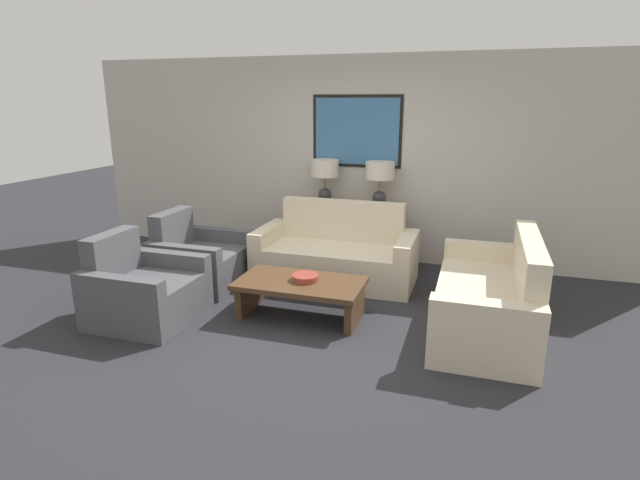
{
  "coord_description": "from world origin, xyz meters",
  "views": [
    {
      "loc": [
        1.55,
        -4.14,
        2.1
      ],
      "look_at": [
        -0.01,
        0.74,
        0.65
      ],
      "focal_mm": 28.0,
      "sensor_mm": 36.0,
      "label": 1
    }
  ],
  "objects_px": {
    "coffee_table": "(300,290)",
    "table_lamp_left": "(325,173)",
    "console_table": "(351,233)",
    "table_lamp_right": "(380,175)",
    "armchair_near_back_wall": "(199,260)",
    "decorative_bowl": "(305,278)",
    "couch_by_back_wall": "(336,255)",
    "armchair_near_camera": "(144,291)",
    "couch_by_side": "(490,299)"
  },
  "relations": [
    {
      "from": "table_lamp_right",
      "to": "couch_by_back_wall",
      "type": "bearing_deg",
      "value": -117.27
    },
    {
      "from": "coffee_table",
      "to": "decorative_bowl",
      "type": "height_order",
      "value": "decorative_bowl"
    },
    {
      "from": "couch_by_back_wall",
      "to": "armchair_near_back_wall",
      "type": "bearing_deg",
      "value": -157.01
    },
    {
      "from": "couch_by_back_wall",
      "to": "armchair_near_camera",
      "type": "height_order",
      "value": "couch_by_back_wall"
    },
    {
      "from": "coffee_table",
      "to": "armchair_near_back_wall",
      "type": "relative_size",
      "value": 1.34
    },
    {
      "from": "couch_by_side",
      "to": "table_lamp_right",
      "type": "bearing_deg",
      "value": 131.34
    },
    {
      "from": "table_lamp_right",
      "to": "decorative_bowl",
      "type": "bearing_deg",
      "value": -101.21
    },
    {
      "from": "couch_by_side",
      "to": "armchair_near_camera",
      "type": "bearing_deg",
      "value": -166.37
    },
    {
      "from": "decorative_bowl",
      "to": "table_lamp_left",
      "type": "bearing_deg",
      "value": 101.27
    },
    {
      "from": "armchair_near_back_wall",
      "to": "decorative_bowl",
      "type": "bearing_deg",
      "value": -18.12
    },
    {
      "from": "coffee_table",
      "to": "decorative_bowl",
      "type": "xyz_separation_m",
      "value": [
        0.04,
        0.02,
        0.12
      ]
    },
    {
      "from": "couch_by_side",
      "to": "armchair_near_back_wall",
      "type": "distance_m",
      "value": 3.25
    },
    {
      "from": "table_lamp_left",
      "to": "couch_by_back_wall",
      "type": "bearing_deg",
      "value": -62.73
    },
    {
      "from": "decorative_bowl",
      "to": "armchair_near_back_wall",
      "type": "bearing_deg",
      "value": 161.88
    },
    {
      "from": "couch_by_side",
      "to": "couch_by_back_wall",
      "type": "bearing_deg",
      "value": 153.5
    },
    {
      "from": "table_lamp_left",
      "to": "coffee_table",
      "type": "height_order",
      "value": "table_lamp_left"
    },
    {
      "from": "console_table",
      "to": "armchair_near_camera",
      "type": "distance_m",
      "value": 2.8
    },
    {
      "from": "console_table",
      "to": "couch_by_side",
      "type": "height_order",
      "value": "couch_by_side"
    },
    {
      "from": "table_lamp_left",
      "to": "table_lamp_right",
      "type": "relative_size",
      "value": 1.0
    },
    {
      "from": "decorative_bowl",
      "to": "armchair_near_camera",
      "type": "relative_size",
      "value": 0.29
    },
    {
      "from": "console_table",
      "to": "coffee_table",
      "type": "distance_m",
      "value": 1.85
    },
    {
      "from": "console_table",
      "to": "armchair_near_back_wall",
      "type": "xyz_separation_m",
      "value": [
        -1.49,
        -1.34,
        -0.11
      ]
    },
    {
      "from": "table_lamp_left",
      "to": "table_lamp_right",
      "type": "xyz_separation_m",
      "value": [
        0.73,
        0.0,
        0.0
      ]
    },
    {
      "from": "console_table",
      "to": "coffee_table",
      "type": "relative_size",
      "value": 1.04
    },
    {
      "from": "table_lamp_right",
      "to": "decorative_bowl",
      "type": "relative_size",
      "value": 2.14
    },
    {
      "from": "console_table",
      "to": "table_lamp_right",
      "type": "xyz_separation_m",
      "value": [
        0.36,
        0.0,
        0.79
      ]
    },
    {
      "from": "coffee_table",
      "to": "armchair_near_camera",
      "type": "relative_size",
      "value": 1.34
    },
    {
      "from": "table_lamp_left",
      "to": "armchair_near_camera",
      "type": "height_order",
      "value": "table_lamp_left"
    },
    {
      "from": "couch_by_back_wall",
      "to": "couch_by_side",
      "type": "relative_size",
      "value": 1.0
    },
    {
      "from": "table_lamp_right",
      "to": "couch_by_side",
      "type": "distance_m",
      "value": 2.28
    },
    {
      "from": "console_table",
      "to": "table_lamp_left",
      "type": "distance_m",
      "value": 0.87
    },
    {
      "from": "decorative_bowl",
      "to": "armchair_near_back_wall",
      "type": "xyz_separation_m",
      "value": [
        -1.49,
        0.49,
        -0.12
      ]
    },
    {
      "from": "console_table",
      "to": "couch_by_side",
      "type": "xyz_separation_m",
      "value": [
        1.75,
        -1.58,
        -0.09
      ]
    },
    {
      "from": "table_lamp_right",
      "to": "armchair_near_camera",
      "type": "relative_size",
      "value": 0.61
    },
    {
      "from": "decorative_bowl",
      "to": "console_table",
      "type": "bearing_deg",
      "value": 90.03
    },
    {
      "from": "armchair_near_camera",
      "to": "couch_by_back_wall",
      "type": "bearing_deg",
      "value": 48.0
    },
    {
      "from": "console_table",
      "to": "armchair_near_back_wall",
      "type": "bearing_deg",
      "value": -138.15
    },
    {
      "from": "coffee_table",
      "to": "table_lamp_left",
      "type": "bearing_deg",
      "value": 99.85
    },
    {
      "from": "table_lamp_right",
      "to": "couch_by_side",
      "type": "xyz_separation_m",
      "value": [
        1.39,
        -1.58,
        -0.88
      ]
    },
    {
      "from": "armchair_near_camera",
      "to": "console_table",
      "type": "bearing_deg",
      "value": 57.71
    },
    {
      "from": "couch_by_back_wall",
      "to": "armchair_near_back_wall",
      "type": "distance_m",
      "value": 1.62
    },
    {
      "from": "console_table",
      "to": "armchair_near_camera",
      "type": "bearing_deg",
      "value": -122.29
    },
    {
      "from": "console_table",
      "to": "couch_by_back_wall",
      "type": "distance_m",
      "value": 0.71
    },
    {
      "from": "armchair_near_back_wall",
      "to": "armchair_near_camera",
      "type": "height_order",
      "value": "same"
    },
    {
      "from": "table_lamp_right",
      "to": "armchair_near_back_wall",
      "type": "height_order",
      "value": "table_lamp_right"
    },
    {
      "from": "couch_by_side",
      "to": "decorative_bowl",
      "type": "distance_m",
      "value": 1.77
    },
    {
      "from": "couch_by_back_wall",
      "to": "decorative_bowl",
      "type": "height_order",
      "value": "couch_by_back_wall"
    },
    {
      "from": "table_lamp_left",
      "to": "table_lamp_right",
      "type": "bearing_deg",
      "value": 0.0
    },
    {
      "from": "console_table",
      "to": "table_lamp_left",
      "type": "xyz_separation_m",
      "value": [
        -0.36,
        0.0,
        0.79
      ]
    },
    {
      "from": "decorative_bowl",
      "to": "armchair_near_back_wall",
      "type": "distance_m",
      "value": 1.58
    }
  ]
}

